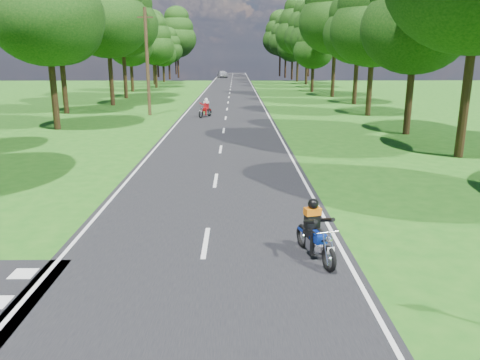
{
  "coord_description": "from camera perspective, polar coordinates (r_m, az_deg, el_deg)",
  "views": [
    {
      "loc": [
        0.76,
        -8.89,
        4.54
      ],
      "look_at": [
        0.88,
        4.0,
        1.1
      ],
      "focal_mm": 35.0,
      "sensor_mm": 36.0,
      "label": 1
    }
  ],
  "objects": [
    {
      "name": "rider_near_blue",
      "position": [
        10.79,
        9.21,
        -6.03
      ],
      "size": [
        1.0,
        1.75,
        1.39
      ],
      "primitive_type": null,
      "rotation": [
        0.0,
        0.0,
        0.28
      ],
      "color": "#0E2C9A",
      "rests_on": "main_road"
    },
    {
      "name": "rider_far_red",
      "position": [
        35.78,
        -4.27,
        8.8
      ],
      "size": [
        1.2,
        1.79,
        1.42
      ],
      "primitive_type": null,
      "rotation": [
        0.0,
        0.0,
        -0.41
      ],
      "color": "#9F0D0C",
      "rests_on": "main_road"
    },
    {
      "name": "road_markings",
      "position": [
        57.2,
        -1.44,
        10.42
      ],
      "size": [
        7.4,
        140.0,
        0.01
      ],
      "color": "silver",
      "rests_on": "main_road"
    },
    {
      "name": "main_road",
      "position": [
        59.07,
        -1.27,
        10.55
      ],
      "size": [
        7.0,
        140.0,
        0.02
      ],
      "primitive_type": "cube",
      "color": "black",
      "rests_on": "ground"
    },
    {
      "name": "distant_car",
      "position": [
        100.59,
        -2.16,
        12.8
      ],
      "size": [
        2.6,
        4.74,
        1.53
      ],
      "primitive_type": "imported",
      "rotation": [
        0.0,
        0.0,
        0.19
      ],
      "color": "#B6B8BE",
      "rests_on": "main_road"
    },
    {
      "name": "treeline",
      "position": [
        69.05,
        0.04,
        18.03
      ],
      "size": [
        40.0,
        115.35,
        14.78
      ],
      "color": "black",
      "rests_on": "ground"
    },
    {
      "name": "telegraph_pole",
      "position": [
        37.5,
        -11.24,
        13.96
      ],
      "size": [
        1.2,
        0.26,
        8.0
      ],
      "color": "#382616",
      "rests_on": "ground"
    },
    {
      "name": "ground",
      "position": [
        10.01,
        -4.93,
        -12.09
      ],
      "size": [
        160.0,
        160.0,
        0.0
      ],
      "primitive_type": "plane",
      "color": "#1C5814",
      "rests_on": "ground"
    }
  ]
}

